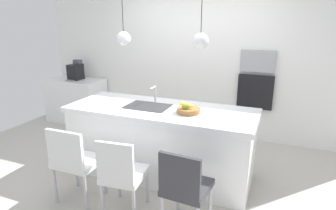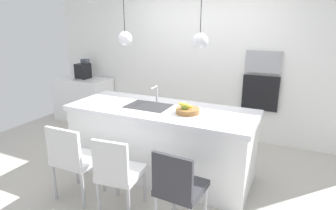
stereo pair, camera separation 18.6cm
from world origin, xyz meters
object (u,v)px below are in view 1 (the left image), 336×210
(microwave, at_px, (258,61))
(chair_near, at_px, (75,160))
(fruit_bowl, at_px, (188,109))
(coffee_machine, at_px, (76,71))
(chair_far, at_px, (185,186))
(oven, at_px, (255,92))
(chair_middle, at_px, (122,173))

(microwave, relative_size, chair_near, 0.60)
(fruit_bowl, height_order, coffee_machine, coffee_machine)
(chair_far, bearing_deg, chair_near, -180.00)
(coffee_machine, bearing_deg, chair_near, -51.91)
(oven, height_order, chair_middle, oven)
(oven, distance_m, chair_far, 2.56)
(microwave, distance_m, chair_far, 2.68)
(chair_middle, bearing_deg, chair_far, 0.23)
(chair_middle, xyz_separation_m, chair_far, (0.68, 0.00, 0.00))
(coffee_machine, height_order, microwave, microwave)
(fruit_bowl, relative_size, oven, 0.51)
(oven, height_order, chair_far, oven)
(chair_middle, bearing_deg, microwave, 67.82)
(fruit_bowl, bearing_deg, oven, 69.51)
(microwave, height_order, chair_near, microwave)
(oven, xyz_separation_m, chair_far, (-0.35, -2.51, -0.36))
(fruit_bowl, relative_size, microwave, 0.53)
(fruit_bowl, height_order, chair_far, fruit_bowl)
(oven, bearing_deg, coffee_machine, -174.94)
(chair_near, xyz_separation_m, chair_far, (1.27, 0.00, -0.03))
(coffee_machine, height_order, oven, coffee_machine)
(fruit_bowl, height_order, oven, oven)
(fruit_bowl, bearing_deg, chair_middle, -115.25)
(fruit_bowl, distance_m, coffee_machine, 3.05)
(coffee_machine, height_order, chair_near, coffee_machine)
(microwave, height_order, chair_middle, microwave)
(chair_near, relative_size, chair_middle, 1.02)
(microwave, height_order, oven, microwave)
(coffee_machine, height_order, chair_far, coffee_machine)
(fruit_bowl, distance_m, chair_near, 1.40)
(oven, height_order, chair_near, oven)
(chair_middle, bearing_deg, chair_near, 179.74)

